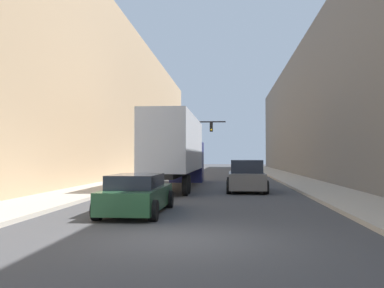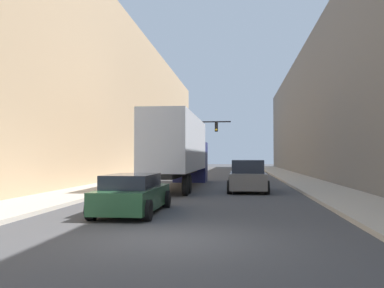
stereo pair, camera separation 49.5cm
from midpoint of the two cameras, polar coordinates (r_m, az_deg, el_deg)
name	(u,v)px [view 1 (the left image)]	position (r m, az deg, el deg)	size (l,w,h in m)	color
ground_plane	(177,239)	(10.14, -3.43, -12.59)	(200.00, 200.00, 0.00)	#424244
sidewalk_right	(286,177)	(40.19, 12.10, -4.29)	(2.98, 80.00, 0.15)	#B2A899
sidewalk_left	(149,176)	(40.66, -6.13, -4.29)	(2.98, 80.00, 0.15)	#B2A899
building_right	(336,108)	(41.19, 18.28, 4.57)	(6.00, 80.00, 12.71)	#66605B
building_left	(103,102)	(42.04, -12.14, 5.49)	(6.00, 80.00, 14.30)	tan
semi_truck	(178,148)	(26.67, -2.47, -0.59)	(2.43, 13.76, 4.28)	#B2B7C1
sedan_car	(137,194)	(14.66, -8.29, -6.66)	(1.96, 4.68, 1.33)	#234C2D
suv_car	(246,177)	(23.79, 6.64, -4.34)	(2.14, 4.82, 1.73)	slate
traffic_signal_gantry	(185,135)	(41.75, -1.34, 1.17)	(5.70, 0.35, 5.61)	black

